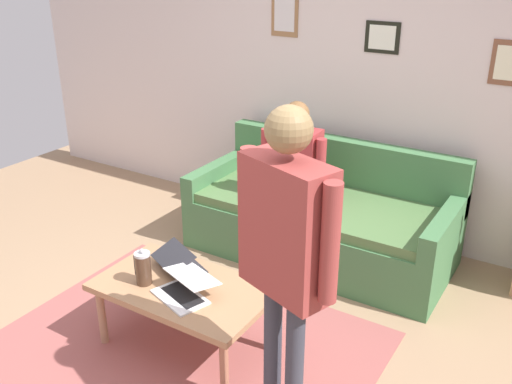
# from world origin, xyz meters

# --- Properties ---
(ground_plane) EXTENTS (7.68, 7.68, 0.00)m
(ground_plane) POSITION_xyz_m (0.00, 0.00, 0.00)
(ground_plane) COLOR #9C7C5D
(area_rug) EXTENTS (2.29, 1.90, 0.01)m
(area_rug) POSITION_xyz_m (0.09, 0.04, 0.00)
(area_rug) COLOR #9C524E
(area_rug) RESTS_ON ground_plane
(back_wall) EXTENTS (7.04, 0.11, 2.70)m
(back_wall) POSITION_xyz_m (-0.00, -2.20, 1.35)
(back_wall) COLOR silver
(back_wall) RESTS_ON ground_plane
(couch) EXTENTS (2.06, 0.95, 0.88)m
(couch) POSITION_xyz_m (-0.10, -1.61, 0.30)
(couch) COLOR #417245
(couch) RESTS_ON ground_plane
(coffee_table) EXTENTS (1.06, 0.62, 0.44)m
(coffee_table) POSITION_xyz_m (0.09, -0.06, 0.40)
(coffee_table) COLOR #A57853
(coffee_table) RESTS_ON ground_plane
(laptop_left) EXTENTS (0.41, 0.39, 0.13)m
(laptop_left) POSITION_xyz_m (0.02, 0.01, 0.49)
(laptop_left) COLOR silver
(laptop_left) RESTS_ON coffee_table
(laptop_center) EXTENTS (0.39, 0.36, 0.14)m
(laptop_center) POSITION_xyz_m (0.24, -0.22, 0.48)
(laptop_center) COLOR #28282D
(laptop_center) RESTS_ON coffee_table
(french_press) EXTENTS (0.12, 0.10, 0.24)m
(french_press) POSITION_xyz_m (0.31, 0.03, 0.55)
(french_press) COLOR #4C3323
(french_press) RESTS_ON coffee_table
(person_standing) EXTENTS (0.60, 0.33, 1.75)m
(person_standing) POSITION_xyz_m (-0.77, 0.24, 1.12)
(person_standing) COLOR #363743
(person_standing) RESTS_ON ground_plane
(person_seated) EXTENTS (0.55, 0.51, 1.28)m
(person_seated) POSITION_xyz_m (0.08, -1.38, 0.73)
(person_seated) COLOR #312F44
(person_seated) RESTS_ON ground_plane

